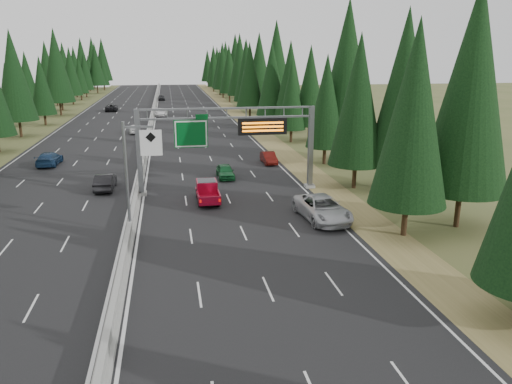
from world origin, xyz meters
TOP-DOWN VIEW (x-y plane):
  - road at (0.00, 80.00)m, footprint 32.00×260.00m
  - shoulder_right at (17.80, 80.00)m, footprint 3.60×260.00m
  - shoulder_left at (-17.80, 80.00)m, footprint 3.60×260.00m
  - median_barrier at (0.00, 80.00)m, footprint 0.70×260.00m
  - sign_gantry at (8.92, 34.88)m, footprint 16.75×0.98m
  - hov_sign_pole at (0.58, 24.97)m, footprint 2.80×0.50m
  - tree_row_right at (22.21, 80.42)m, footprint 11.48×243.10m
  - silver_minivan at (14.49, 25.45)m, footprint 3.57×6.75m
  - red_pickup at (6.13, 32.40)m, footprint 1.85×5.18m
  - car_ahead_green at (8.64, 40.21)m, footprint 1.70×4.16m
  - car_ahead_dkred at (14.50, 46.46)m, footprint 1.47×4.11m
  - car_ahead_dkgrey at (7.34, 76.88)m, footprint 1.93×4.69m
  - car_ahead_white at (1.64, 96.62)m, footprint 2.67×5.67m
  - car_ahead_far at (1.50, 134.32)m, footprint 1.94×4.61m
  - car_onc_near at (-3.11, 37.59)m, footprint 1.73×4.72m
  - car_onc_blue at (-10.70, 49.88)m, footprint 2.35×5.40m
  - car_onc_white at (-2.33, 73.14)m, footprint 2.08×4.56m
  - car_onc_far at (-9.51, 108.20)m, footprint 2.96×5.87m

SIDE VIEW (x-z plane):
  - shoulder_right at x=17.80m, z-range 0.00..0.06m
  - shoulder_left at x=-17.80m, z-range 0.00..0.06m
  - road at x=0.00m, z-range 0.00..0.08m
  - median_barrier at x=0.00m, z-range -0.01..0.84m
  - car_ahead_dkred at x=14.50m, z-range 0.08..1.43m
  - car_ahead_dkgrey at x=7.34m, z-range 0.08..1.44m
  - car_ahead_green at x=8.64m, z-range 0.08..1.49m
  - car_onc_white at x=-2.33m, z-range 0.08..1.60m
  - car_onc_near at x=-3.11m, z-range 0.08..1.62m
  - car_onc_blue at x=-10.70m, z-range 0.08..1.63m
  - car_ahead_far at x=1.50m, z-range 0.08..1.64m
  - car_ahead_white at x=1.64m, z-range 0.08..1.65m
  - car_onc_far at x=-9.51m, z-range 0.08..1.67m
  - silver_minivan at x=14.49m, z-range 0.08..1.89m
  - red_pickup at x=6.13m, z-range 0.17..1.86m
  - hov_sign_pole at x=0.58m, z-range 0.72..8.72m
  - sign_gantry at x=8.92m, z-range 1.37..9.17m
  - tree_row_right at x=22.21m, z-range -0.18..18.65m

